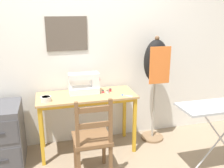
% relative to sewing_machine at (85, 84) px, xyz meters
% --- Properties ---
extents(ground_plane, '(14.00, 14.00, 0.00)m').
position_rel_sewing_machine_xyz_m(ground_plane, '(-0.00, -0.32, -0.89)').
color(ground_plane, gray).
extents(wall_back, '(10.00, 0.07, 2.55)m').
position_rel_sewing_machine_xyz_m(wall_back, '(-0.00, 0.25, 0.38)').
color(wall_back, silver).
rests_on(wall_back, ground_plane).
extents(sewing_table, '(1.22, 0.50, 0.77)m').
position_rel_sewing_machine_xyz_m(sewing_table, '(-0.00, -0.08, -0.22)').
color(sewing_table, tan).
rests_on(sewing_table, ground_plane).
extents(sewing_machine, '(0.39, 0.18, 0.28)m').
position_rel_sewing_machine_xyz_m(sewing_machine, '(0.00, 0.00, 0.00)').
color(sewing_machine, white).
rests_on(sewing_machine, sewing_table).
extents(fabric_bowl, '(0.12, 0.12, 0.06)m').
position_rel_sewing_machine_xyz_m(fabric_bowl, '(-0.49, -0.18, -0.09)').
color(fabric_bowl, silver).
rests_on(fabric_bowl, sewing_table).
extents(scissors, '(0.13, 0.12, 0.01)m').
position_rel_sewing_machine_xyz_m(scissors, '(0.45, -0.22, -0.12)').
color(scissors, silver).
rests_on(scissors, sewing_table).
extents(thread_spool_near_machine, '(0.04, 0.04, 0.03)m').
position_rel_sewing_machine_xyz_m(thread_spool_near_machine, '(0.21, -0.06, -0.11)').
color(thread_spool_near_machine, red).
rests_on(thread_spool_near_machine, sewing_table).
extents(thread_spool_mid_table, '(0.04, 0.04, 0.04)m').
position_rel_sewing_machine_xyz_m(thread_spool_mid_table, '(0.27, -0.07, -0.10)').
color(thread_spool_mid_table, silver).
rests_on(thread_spool_mid_table, sewing_table).
extents(thread_spool_far_edge, '(0.04, 0.04, 0.04)m').
position_rel_sewing_machine_xyz_m(thread_spool_far_edge, '(0.32, -0.03, -0.10)').
color(thread_spool_far_edge, red).
rests_on(thread_spool_far_edge, sewing_table).
extents(wooden_chair, '(0.40, 0.38, 0.94)m').
position_rel_sewing_machine_xyz_m(wooden_chair, '(-0.04, -0.62, -0.44)').
color(wooden_chair, brown).
rests_on(wooden_chair, ground_plane).
extents(filing_cabinet, '(0.40, 0.57, 0.74)m').
position_rel_sewing_machine_xyz_m(filing_cabinet, '(-0.99, -0.11, -0.52)').
color(filing_cabinet, '#4C4C51').
rests_on(filing_cabinet, ground_plane).
extents(dress_form, '(0.33, 0.32, 1.46)m').
position_rel_sewing_machine_xyz_m(dress_form, '(0.94, -0.02, 0.17)').
color(dress_form, '#846647').
rests_on(dress_form, ground_plane).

